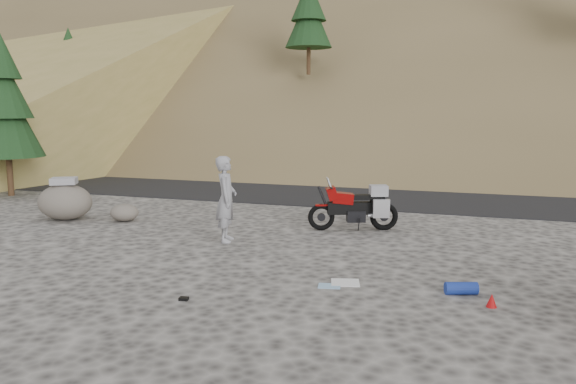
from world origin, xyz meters
name	(u,v)px	position (x,y,z in m)	size (l,w,h in m)	color
ground	(296,261)	(0.00, 0.00, 0.00)	(140.00, 140.00, 0.00)	#3C3937
road	(380,192)	(0.00, 9.00, 0.00)	(120.00, 7.00, 0.05)	black
hillside	(447,9)	(-0.05, 40.88, 11.08)	(120.00, 73.00, 46.72)	brown
conifer_verge	(5,104)	(-11.00, 4.50, 2.89)	(2.20, 2.20, 5.04)	#3C2316
motorcycle	(357,207)	(0.50, 2.94, 0.52)	(1.96, 1.01, 1.22)	black
man	(227,241)	(-1.83, 0.99, 0.00)	(0.65, 0.42, 1.77)	#97969C
boulder	(65,201)	(-6.61, 1.81, 0.46)	(1.64, 1.50, 1.07)	#514D45
small_rock	(124,213)	(-5.11, 2.12, 0.21)	(0.80, 0.74, 0.42)	#514D45
gear_white_cloth	(345,283)	(1.14, -1.01, 0.01)	(0.44, 0.39, 0.01)	white
gear_blue_mat	(461,288)	(2.89, -1.00, 0.09)	(0.19, 0.19, 0.47)	navy
gear_funnel	(492,300)	(3.30, -1.42, 0.09)	(0.15, 0.15, 0.19)	red
gear_glove_b	(184,299)	(-0.86, -2.54, 0.02)	(0.13, 0.10, 0.04)	black
gear_blue_cloth	(329,286)	(0.95, -1.26, 0.01)	(0.34, 0.25, 0.01)	#89B3D4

